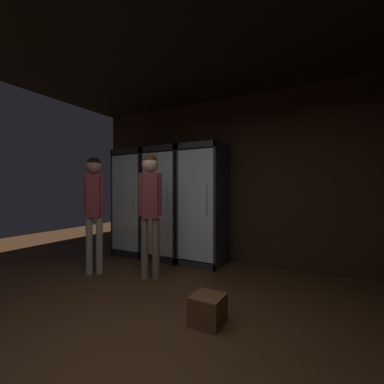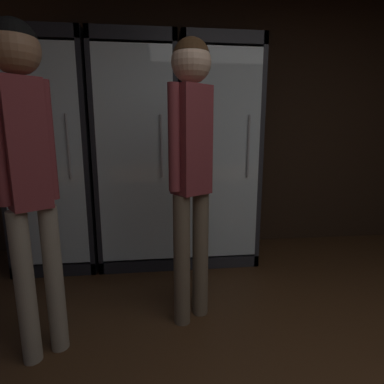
% 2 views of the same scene
% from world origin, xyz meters
% --- Properties ---
extents(ground_plane, '(12.00, 12.00, 0.00)m').
position_xyz_m(ground_plane, '(0.00, 0.00, 0.00)').
color(ground_plane, '#422816').
extents(wall_back, '(6.00, 0.06, 2.80)m').
position_xyz_m(wall_back, '(0.00, 3.03, 1.40)').
color(wall_back, black).
rests_on(wall_back, ground).
extents(ceiling_panel, '(6.00, 8.00, 0.06)m').
position_xyz_m(ceiling_panel, '(0.00, 1.00, 2.83)').
color(ceiling_panel, black).
rests_on(ceiling_panel, wall_back).
extents(cooler_far_left, '(0.69, 0.67, 1.97)m').
position_xyz_m(cooler_far_left, '(-2.06, 2.71, 0.96)').
color(cooler_far_left, black).
rests_on(cooler_far_left, ground).
extents(cooler_left, '(0.69, 0.67, 1.97)m').
position_xyz_m(cooler_left, '(-1.34, 2.70, 0.96)').
color(cooler_left, black).
rests_on(cooler_left, ground).
extents(cooler_center, '(0.69, 0.67, 1.97)m').
position_xyz_m(cooler_center, '(-0.63, 2.71, 0.96)').
color(cooler_center, '#2B2B30').
rests_on(cooler_center, ground).
extents(shopper_near, '(0.28, 0.24, 1.71)m').
position_xyz_m(shopper_near, '(-0.97, 1.66, 1.09)').
color(shopper_near, '#72604C').
rests_on(shopper_near, ground).
extents(shopper_far, '(0.23, 0.22, 1.70)m').
position_xyz_m(shopper_far, '(-1.80, 1.42, 1.10)').
color(shopper_far, gray).
rests_on(shopper_far, ground).
extents(wine_crate_floor, '(0.28, 0.29, 0.26)m').
position_xyz_m(wine_crate_floor, '(0.24, 0.94, 0.13)').
color(wine_crate_floor, brown).
rests_on(wine_crate_floor, ground).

